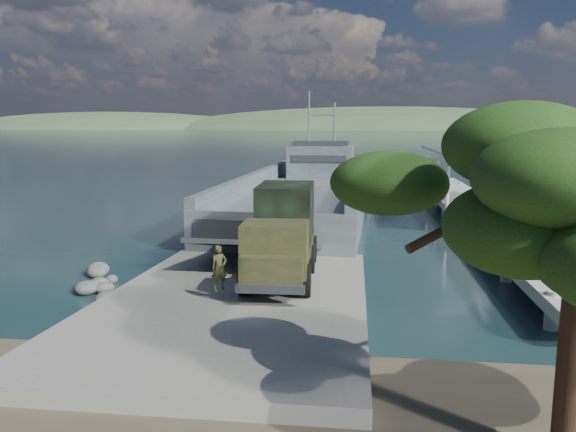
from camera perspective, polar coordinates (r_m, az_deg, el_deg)
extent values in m
plane|color=#162F36|center=(23.20, -4.76, -8.45)|extent=(1400.00, 1400.00, 0.00)
cube|color=gray|center=(22.19, -5.29, -8.62)|extent=(10.00, 18.00, 0.50)
cube|color=#9D9D94|center=(40.96, 18.74, 0.38)|extent=(4.00, 44.00, 0.50)
cube|color=#43494F|center=(45.35, 1.94, 1.05)|extent=(10.80, 31.59, 2.60)
cube|color=#43494F|center=(45.89, -3.47, 3.55)|extent=(2.07, 31.19, 1.35)
cube|color=#43494F|center=(44.75, 7.51, 3.34)|extent=(2.07, 31.19, 1.35)
cube|color=#43494F|center=(30.20, -1.97, -2.15)|extent=(9.37, 0.85, 2.70)
cube|color=#43494F|center=(55.32, 3.39, 5.54)|extent=(6.42, 4.44, 3.12)
cube|color=#2A2C2E|center=(55.22, 3.41, 7.37)|extent=(5.35, 3.56, 0.42)
cylinder|color=#9DA1A3|center=(55.33, 2.13, 9.86)|extent=(0.17, 0.17, 5.20)
cylinder|color=#9DA1A3|center=(55.06, 4.74, 9.30)|extent=(0.17, 0.17, 4.16)
cylinder|color=black|center=(21.92, -4.34, -6.37)|extent=(0.49, 1.32, 1.30)
cylinder|color=black|center=(21.67, 1.72, -6.54)|extent=(0.49, 1.32, 1.30)
cylinder|color=black|center=(25.18, -3.07, -4.26)|extent=(0.49, 1.32, 1.30)
cylinder|color=black|center=(24.96, 2.19, -4.38)|extent=(0.49, 1.32, 1.30)
cylinder|color=black|center=(27.11, -2.46, -3.26)|extent=(0.49, 1.32, 1.30)
cylinder|color=black|center=(26.91, 2.42, -3.36)|extent=(0.49, 1.32, 1.30)
cube|color=black|center=(24.43, -0.59, -4.32)|extent=(2.43, 7.68, 0.25)
cube|color=#24301B|center=(21.57, -1.31, -3.32)|extent=(2.56, 2.08, 2.00)
cube|color=#24301B|center=(20.53, -1.69, -5.42)|extent=(2.33, 0.97, 1.00)
cube|color=#24301B|center=(25.71, -0.28, -2.82)|extent=(2.64, 4.68, 0.35)
cube|color=black|center=(25.63, -0.24, 0.45)|extent=(2.52, 3.88, 2.51)
cube|color=#2A2C2E|center=(20.21, -1.85, -7.43)|extent=(2.51, 0.33, 0.30)
imported|color=#24301B|center=(21.33, -6.99, -6.27)|extent=(0.75, 0.72, 1.73)
cube|color=white|center=(55.42, 21.43, 1.68)|extent=(2.47, 5.03, 0.79)
cube|color=white|center=(54.48, 21.48, 2.11)|extent=(1.52, 1.65, 0.53)
cylinder|color=#9DA1A3|center=(55.14, 21.61, 4.62)|extent=(0.09, 0.09, 5.28)
cube|color=white|center=(57.41, 22.97, 1.85)|extent=(3.03, 5.35, 0.84)
cube|color=white|center=(56.58, 23.54, 2.28)|extent=(1.71, 1.83, 0.56)
cylinder|color=#9DA1A3|center=(57.13, 23.17, 4.87)|extent=(0.09, 0.09, 5.61)
cylinder|color=#2F1E13|center=(12.40, 27.11, -11.88)|extent=(0.61, 0.61, 5.88)
ellipsoid|color=black|center=(13.97, 10.22, 3.34)|extent=(2.84, 2.84, 1.62)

